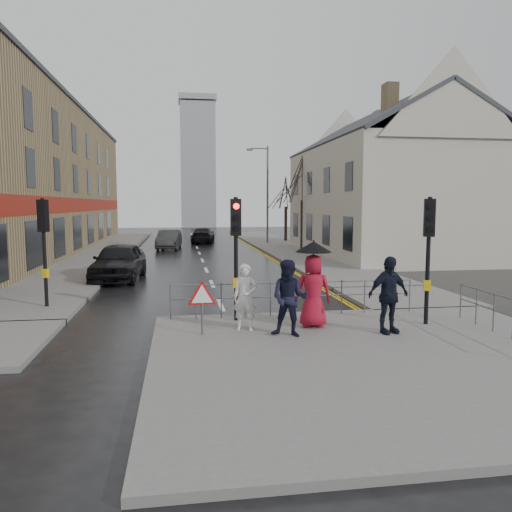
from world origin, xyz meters
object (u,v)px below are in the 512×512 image
object	(u,v)px
pedestrian_d	(388,295)
pedestrian_with_umbrella	(313,282)
pedestrian_a	(245,297)
car_mid	(169,240)
pedestrian_b	(289,298)
car_parked	(119,261)

from	to	relation	value
pedestrian_d	pedestrian_with_umbrella	bearing A→B (deg)	139.35
pedestrian_with_umbrella	pedestrian_d	world-z (taller)	pedestrian_with_umbrella
pedestrian_a	pedestrian_with_umbrella	size ratio (longest dim) A/B	0.75
car_mid	pedestrian_with_umbrella	bearing A→B (deg)	-74.85
pedestrian_d	pedestrian_b	bearing A→B (deg)	165.97
car_parked	pedestrian_a	bearing A→B (deg)	-62.40
car_parked	car_mid	distance (m)	15.37
pedestrian_b	car_parked	bearing A→B (deg)	138.87
pedestrian_a	car_parked	xyz separation A→B (m)	(-4.31, 10.18, -0.17)
pedestrian_a	pedestrian_with_umbrella	distance (m)	1.83
pedestrian_b	pedestrian_with_umbrella	size ratio (longest dim) A/B	0.83
pedestrian_a	car_parked	size ratio (longest dim) A/B	0.35
pedestrian_with_umbrella	car_parked	distance (m)	11.83
car_parked	car_mid	size ratio (longest dim) A/B	1.11
pedestrian_b	car_parked	xyz separation A→B (m)	(-5.29, 10.95, -0.25)
pedestrian_d	car_parked	xyz separation A→B (m)	(-7.79, 11.02, -0.28)
car_parked	car_mid	xyz separation A→B (m)	(1.89, 15.25, -0.11)
pedestrian_a	pedestrian_d	distance (m)	3.58
pedestrian_a	pedestrian_b	xyz separation A→B (m)	(0.97, -0.77, 0.09)
pedestrian_with_umbrella	pedestrian_b	bearing A→B (deg)	-134.62
pedestrian_d	car_mid	world-z (taller)	pedestrian_d
car_mid	car_parked	bearing A→B (deg)	-91.34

